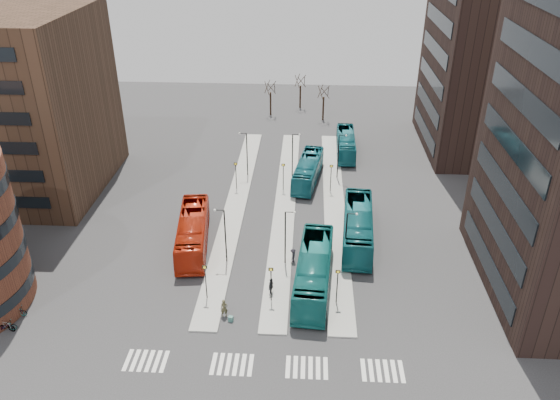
# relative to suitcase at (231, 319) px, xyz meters

# --- Properties ---
(island_left) EXTENTS (2.50, 45.00, 0.15)m
(island_left) POSITION_rel_suitcase_xyz_m (-2.22, 20.89, -0.18)
(island_left) COLOR gray
(island_left) RESTS_ON ground
(island_mid) EXTENTS (2.50, 45.00, 0.15)m
(island_mid) POSITION_rel_suitcase_xyz_m (3.78, 20.89, -0.18)
(island_mid) COLOR gray
(island_mid) RESTS_ON ground
(island_right) EXTENTS (2.50, 45.00, 0.15)m
(island_right) POSITION_rel_suitcase_xyz_m (9.78, 20.89, -0.18)
(island_right) COLOR gray
(island_right) RESTS_ON ground
(suitcase) EXTENTS (0.48, 0.43, 0.50)m
(suitcase) POSITION_rel_suitcase_xyz_m (0.00, 0.00, 0.00)
(suitcase) COLOR navy
(suitcase) RESTS_ON ground
(red_bus) EXTENTS (4.41, 12.59, 3.43)m
(red_bus) POSITION_rel_suitcase_xyz_m (-5.60, 11.78, 1.46)
(red_bus) COLOR #AF230D
(red_bus) RESTS_ON ground
(teal_bus_a) EXTENTS (4.03, 13.19, 3.62)m
(teal_bus_a) POSITION_rel_suitcase_xyz_m (7.26, 5.39, 1.56)
(teal_bus_a) COLOR #146564
(teal_bus_a) RESTS_ON ground
(teal_bus_b) EXTENTS (4.26, 11.37, 3.09)m
(teal_bus_b) POSITION_rel_suitcase_xyz_m (6.48, 27.89, 1.29)
(teal_bus_b) COLOR #16626F
(teal_bus_b) RESTS_ON ground
(teal_bus_c) EXTENTS (3.96, 13.10, 3.60)m
(teal_bus_c) POSITION_rel_suitcase_xyz_m (12.00, 13.67, 1.55)
(teal_bus_c) COLOR #156169
(teal_bus_c) RESTS_ON ground
(teal_bus_d) EXTENTS (2.71, 10.77, 2.99)m
(teal_bus_d) POSITION_rel_suitcase_xyz_m (11.90, 37.22, 1.24)
(teal_bus_d) COLOR #16636E
(teal_bus_d) RESTS_ON ground
(traveller) EXTENTS (0.72, 0.54, 1.78)m
(traveller) POSITION_rel_suitcase_xyz_m (-0.65, 0.61, 0.64)
(traveller) COLOR #47432B
(traveller) RESTS_ON ground
(commuter_a) EXTENTS (0.94, 0.82, 1.63)m
(commuter_a) POSITION_rel_suitcase_xyz_m (-3.72, 6.53, 0.56)
(commuter_a) COLOR black
(commuter_a) RESTS_ON ground
(commuter_b) EXTENTS (0.70, 1.13, 1.79)m
(commuter_b) POSITION_rel_suitcase_xyz_m (3.30, 3.93, 0.64)
(commuter_b) COLOR black
(commuter_b) RESTS_ON ground
(commuter_c) EXTENTS (0.69, 1.04, 1.50)m
(commuter_c) POSITION_rel_suitcase_xyz_m (5.17, 9.39, 0.50)
(commuter_c) COLOR black
(commuter_c) RESTS_ON ground
(bicycle_near) EXTENTS (1.99, 1.15, 0.99)m
(bicycle_near) POSITION_rel_suitcase_xyz_m (-19.22, -2.36, 0.24)
(bicycle_near) COLOR gray
(bicycle_near) RESTS_ON ground
(bicycle_mid) EXTENTS (1.92, 0.88, 1.11)m
(bicycle_mid) POSITION_rel_suitcase_xyz_m (-19.22, -2.28, 0.30)
(bicycle_mid) COLOR gray
(bicycle_mid) RESTS_ON ground
(bicycle_far) EXTENTS (1.95, 0.86, 0.99)m
(bicycle_far) POSITION_rel_suitcase_xyz_m (-19.22, -0.41, 0.24)
(bicycle_far) COLOR gray
(bicycle_far) RESTS_ON ground
(crosswalk_stripes) EXTENTS (22.35, 2.40, 0.01)m
(crosswalk_stripes) POSITION_rel_suitcase_xyz_m (3.53, -5.11, -0.25)
(crosswalk_stripes) COLOR silver
(crosswalk_stripes) RESTS_ON ground
(tower_far) EXTENTS (20.12, 20.00, 30.00)m
(tower_far) POSITION_rel_suitcase_xyz_m (33.76, 40.89, 14.75)
(tower_far) COLOR black
(tower_far) RESTS_ON ground
(sign_poles) EXTENTS (12.45, 22.12, 3.65)m
(sign_poles) POSITION_rel_suitcase_xyz_m (3.38, 13.89, 2.16)
(sign_poles) COLOR black
(sign_poles) RESTS_ON ground
(lamp_posts) EXTENTS (14.04, 20.24, 6.12)m
(lamp_posts) POSITION_rel_suitcase_xyz_m (4.42, 18.89, 3.33)
(lamp_posts) COLOR black
(lamp_posts) RESTS_ON ground
(bare_trees) EXTENTS (10.97, 8.14, 5.90)m
(bare_trees) POSITION_rel_suitcase_xyz_m (4.45, 53.56, 2.47)
(bare_trees) COLOR black
(bare_trees) RESTS_ON ground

